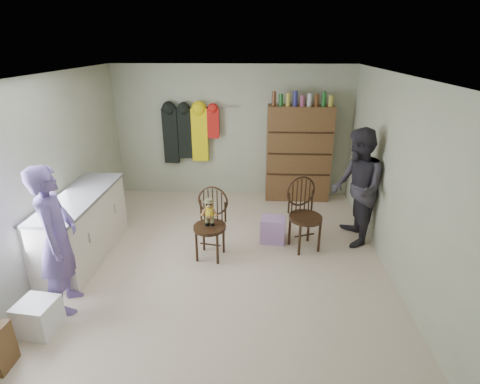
# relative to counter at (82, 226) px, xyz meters

# --- Properties ---
(ground_plane) EXTENTS (5.00, 5.00, 0.00)m
(ground_plane) POSITION_rel_counter_xyz_m (1.95, 0.00, -0.47)
(ground_plane) COLOR beige
(ground_plane) RESTS_ON ground
(room_walls) EXTENTS (5.00, 5.00, 5.00)m
(room_walls) POSITION_rel_counter_xyz_m (1.95, 0.53, 1.11)
(room_walls) COLOR #ABB093
(room_walls) RESTS_ON ground
(counter) EXTENTS (0.64, 1.86, 0.94)m
(counter) POSITION_rel_counter_xyz_m (0.00, 0.00, 0.00)
(counter) COLOR silver
(counter) RESTS_ON ground
(plastic_tub) EXTENTS (0.42, 0.40, 0.36)m
(plastic_tub) POSITION_rel_counter_xyz_m (0.15, -1.50, -0.29)
(plastic_tub) COLOR white
(plastic_tub) RESTS_ON ground
(chair_front) EXTENTS (0.53, 0.53, 1.02)m
(chair_front) POSITION_rel_counter_xyz_m (1.79, 0.10, 0.11)
(chair_front) COLOR black
(chair_front) RESTS_ON ground
(chair_far) EXTENTS (0.62, 0.62, 1.07)m
(chair_far) POSITION_rel_counter_xyz_m (3.12, 0.43, 0.10)
(chair_far) COLOR black
(chair_far) RESTS_ON ground
(striped_bag) EXTENTS (0.40, 0.32, 0.39)m
(striped_bag) POSITION_rel_counter_xyz_m (2.69, 0.55, -0.28)
(striped_bag) COLOR pink
(striped_bag) RESTS_ON ground
(person_left) EXTENTS (0.56, 0.71, 1.72)m
(person_left) POSITION_rel_counter_xyz_m (0.27, -1.07, 0.39)
(person_left) COLOR #69569E
(person_left) RESTS_ON ground
(person_right) EXTENTS (0.67, 0.86, 1.76)m
(person_right) POSITION_rel_counter_xyz_m (3.89, 0.62, 0.41)
(person_right) COLOR #2D2B33
(person_right) RESTS_ON ground
(dresser) EXTENTS (1.20, 0.39, 2.07)m
(dresser) POSITION_rel_counter_xyz_m (3.20, 2.30, 0.44)
(dresser) COLOR brown
(dresser) RESTS_ON ground
(coat_rack) EXTENTS (1.42, 0.12, 1.09)m
(coat_rack) POSITION_rel_counter_xyz_m (1.12, 2.38, 0.78)
(coat_rack) COLOR #99999E
(coat_rack) RESTS_ON ground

